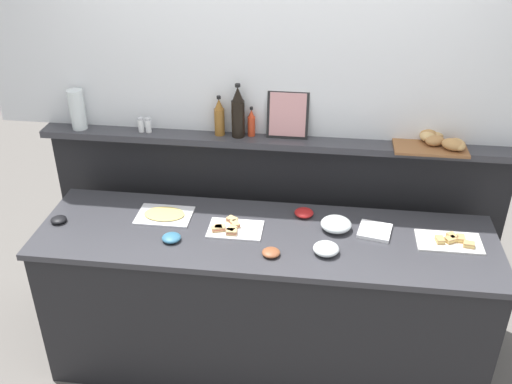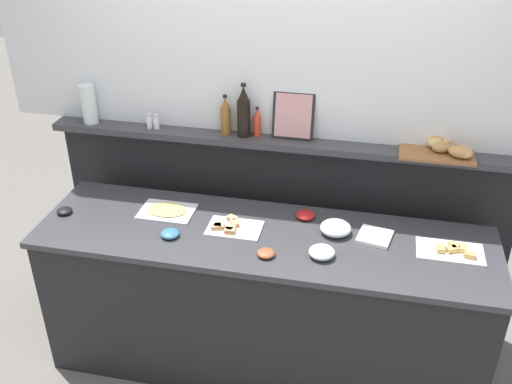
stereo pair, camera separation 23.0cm
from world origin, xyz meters
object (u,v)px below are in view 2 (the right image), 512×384
Objects in this scene: cold_cuts_platter at (167,211)px; glass_bowl_large at (336,228)px; napkin_stack at (375,237)px; salt_shaker at (149,121)px; vinegar_bottle_amber at (225,117)px; framed_picture at (293,116)px; sandwich_platter_side at (232,227)px; condiment_bowl_teal at (266,253)px; water_carafe at (89,104)px; glass_bowl_medium at (322,252)px; hot_sauce_bottle at (257,123)px; sandwich_platter_rear at (452,251)px; condiment_bowl_dark at (64,211)px; condiment_bowl_cream at (305,215)px; condiment_bowl_red at (170,234)px; pepper_shaker at (156,122)px; wine_bottle_dark at (244,113)px; bread_basket at (443,147)px.

glass_bowl_large reaches higher than cold_cuts_platter.
napkin_stack is 1.48m from salt_shaker.
framed_picture is at bearing 2.98° from vinegar_bottle_amber.
sandwich_platter_side is 0.31m from condiment_bowl_teal.
glass_bowl_medium is at bearing -21.09° from water_carafe.
napkin_stack is (0.54, 0.28, -0.01)m from condiment_bowl_teal.
condiment_bowl_teal is 0.40× the size of vinegar_bottle_amber.
hot_sauce_bottle is at bearing 84.60° from sandwich_platter_side.
sandwich_platter_rear is 3.62× the size of condiment_bowl_teal.
hot_sauce_bottle is at bearing 26.08° from condiment_bowl_dark.
sandwich_platter_rear is 2.14m from condiment_bowl_dark.
condiment_bowl_cream reaches higher than sandwich_platter_rear.
condiment_bowl_red is 1.16× the size of pepper_shaker.
salt_shaker is at bearing 0.00° from water_carafe.
framed_picture reaches higher than sandwich_platter_rear.
wine_bottle_dark reaches higher than condiment_bowl_cream.
salt_shaker reaches higher than condiment_bowl_dark.
hot_sauce_bottle is (-0.47, 0.61, 0.42)m from glass_bowl_medium.
framed_picture reaches higher than sandwich_platter_side.
cold_cuts_platter is 1.30× the size of water_carafe.
condiment_bowl_red is 0.60× the size of napkin_stack.
glass_bowl_large is 1.66× the size of condiment_bowl_red.
framed_picture reaches higher than hot_sauce_bottle.
cold_cuts_platter is 1.58m from bread_basket.
glass_bowl_medium is 0.57× the size of vinegar_bottle_amber.
water_carafe is at bearing -178.78° from vinegar_bottle_amber.
napkin_stack is (1.75, 0.12, -0.01)m from condiment_bowl_dark.
water_carafe is at bearing -180.00° from salt_shaker.
condiment_bowl_teal is 0.30× the size of wine_bottle_dark.
hot_sauce_bottle is (0.35, 0.60, 0.42)m from condiment_bowl_red.
bread_basket is (2.06, 0.49, 0.38)m from condiment_bowl_dark.
napkin_stack is (0.21, -0.00, -0.02)m from glass_bowl_large.
cold_cuts_platter is 1.82× the size of napkin_stack.
sandwich_platter_side is 1.24× the size of water_carafe.
vinegar_bottle_amber is at bearing 179.83° from bread_basket.
napkin_stack is at bearing -24.27° from wine_bottle_dark.
hot_sauce_bottle reaches higher than napkin_stack.
glass_bowl_large is (0.97, -0.01, 0.02)m from cold_cuts_platter.
hot_sauce_bottle is 0.64× the size of framed_picture.
wine_bottle_dark is 3.63× the size of salt_shaker.
glass_bowl_large is at bearing 175.01° from sandwich_platter_rear.
glass_bowl_large is 0.71× the size of water_carafe.
salt_shaker is at bearing 120.77° from cold_cuts_platter.
vinegar_bottle_amber reaches higher than salt_shaker.
napkin_stack is 0.71× the size of water_carafe.
wine_bottle_dark is (-0.26, 0.64, 0.49)m from condiment_bowl_teal.
sandwich_platter_rear is at bearing -2.38° from cold_cuts_platter.
glass_bowl_medium is 0.49× the size of framed_picture.
condiment_bowl_cream is at bearing 27.89° from sandwich_platter_side.
vinegar_bottle_amber is (-0.14, 0.45, 0.46)m from sandwich_platter_side.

